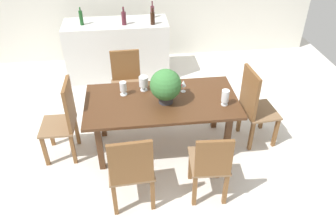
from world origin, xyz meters
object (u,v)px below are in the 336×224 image
wine_bottle_amber (81,18)px  flower_centerpiece (166,86)px  crystal_vase_left (225,96)px  kitchen_counter (118,50)px  chair_near_right (211,164)px  chair_foot_end (254,104)px  chair_far_left (126,79)px  wine_bottle_green (152,11)px  crystal_vase_center_near (143,82)px  wine_glass (183,84)px  wine_bottle_tall (124,18)px  chair_head_end (65,117)px  chair_near_left (131,169)px  crystal_vase_right (123,87)px  dining_table (162,106)px  wine_bottle_dark (153,18)px

wine_bottle_amber → flower_centerpiece: bearing=-60.9°
crystal_vase_left → kitchen_counter: size_ratio=0.12×
flower_centerpiece → chair_near_right: bearing=-67.4°
chair_near_right → crystal_vase_left: 0.88m
chair_foot_end → chair_far_left: chair_foot_end is taller
wine_bottle_green → crystal_vase_center_near: bearing=-98.4°
chair_far_left → crystal_vase_center_near: 0.78m
flower_centerpiece → wine_glass: size_ratio=2.68×
chair_far_left → flower_centerpiece: bearing=-65.8°
wine_bottle_tall → flower_centerpiece: bearing=-77.0°
crystal_vase_center_near → chair_near_right: bearing=-62.6°
chair_head_end → kitchen_counter: bearing=163.6°
chair_near_left → wine_glass: 1.35m
chair_head_end → wine_glass: bearing=97.5°
crystal_vase_left → crystal_vase_right: bearing=162.7°
crystal_vase_left → chair_near_left: bearing=-146.8°
dining_table → kitchen_counter: kitchen_counter is taller
wine_glass → wine_bottle_green: bearing=96.0°
chair_near_right → wine_bottle_dark: (-0.36, 2.79, 0.58)m
dining_table → chair_foot_end: size_ratio=1.75×
chair_near_left → wine_bottle_dark: (0.47, 2.80, 0.55)m
chair_near_right → chair_near_left: chair_near_left is taller
wine_bottle_amber → wine_bottle_tall: wine_bottle_tall is taller
flower_centerpiece → crystal_vase_left: flower_centerpiece is taller
flower_centerpiece → chair_head_end: bearing=177.9°
crystal_vase_right → wine_bottle_green: size_ratio=0.65×
flower_centerpiece → wine_glass: flower_centerpiece is taller
dining_table → crystal_vase_center_near: bearing=128.2°
chair_near_left → kitchen_counter: kitchen_counter is taller
chair_far_left → wine_bottle_dark: (0.48, 0.93, 0.56)m
flower_centerpiece → wine_bottle_tall: (-0.45, 1.95, 0.13)m
chair_near_left → wine_bottle_amber: wine_bottle_amber is taller
wine_bottle_dark → wine_bottle_amber: bearing=174.0°
chair_foot_end → chair_far_left: 1.87m
wine_bottle_dark → wine_bottle_tall: bearing=174.3°
dining_table → chair_far_left: size_ratio=1.99×
chair_foot_end → kitchen_counter: bearing=35.5°
chair_head_end → wine_glass: size_ratio=6.54×
chair_foot_end → crystal_vase_right: size_ratio=5.92×
chair_near_left → chair_far_left: chair_near_left is taller
chair_far_left → crystal_vase_right: chair_far_left is taller
crystal_vase_right → kitchen_counter: 1.88m
kitchen_counter → wine_bottle_tall: size_ratio=6.00×
kitchen_counter → wine_bottle_amber: size_ratio=6.07×
chair_foot_end → wine_bottle_tall: (-1.59, 1.91, 0.51)m
chair_near_right → crystal_vase_right: chair_near_right is taller
flower_centerpiece → wine_bottle_green: bearing=89.1°
wine_bottle_amber → wine_bottle_dark: bearing=-6.0°
crystal_vase_right → wine_bottle_dark: 1.77m
wine_bottle_green → chair_far_left: bearing=-112.0°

